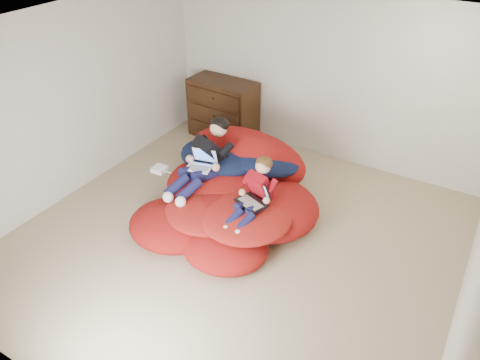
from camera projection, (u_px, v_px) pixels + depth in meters
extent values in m
cube|color=tan|center=(236.00, 247.00, 5.78)|extent=(5.10, 5.10, 0.25)
cube|color=beige|center=(324.00, 78.00, 6.83)|extent=(5.10, 0.02, 2.50)
cube|color=beige|center=(46.00, 304.00, 3.22)|extent=(5.10, 0.02, 2.50)
cube|color=beige|center=(71.00, 102.00, 6.10)|extent=(0.02, 5.10, 2.50)
cube|color=white|center=(235.00, 32.00, 4.34)|extent=(5.10, 5.10, 0.02)
cube|color=black|center=(223.00, 109.00, 7.71)|extent=(1.13, 0.62, 0.99)
cube|color=black|center=(214.00, 132.00, 7.67)|extent=(0.99, 0.08, 0.24)
cylinder|color=#4C3F26|center=(214.00, 133.00, 7.66)|extent=(0.03, 0.06, 0.03)
cube|color=black|center=(214.00, 116.00, 7.51)|extent=(0.99, 0.08, 0.24)
cylinder|color=#4C3F26|center=(213.00, 116.00, 7.49)|extent=(0.03, 0.06, 0.03)
cube|color=black|center=(213.00, 99.00, 7.35)|extent=(0.99, 0.08, 0.24)
cylinder|color=#4C3F26|center=(212.00, 99.00, 7.33)|extent=(0.03, 0.06, 0.03)
ellipsoid|color=#A21412|center=(217.00, 185.00, 6.32)|extent=(1.40, 1.26, 0.50)
ellipsoid|color=#A21412|center=(266.00, 207.00, 5.93)|extent=(1.36, 1.32, 0.49)
ellipsoid|color=#A21412|center=(222.00, 217.00, 5.79)|extent=(1.43, 1.14, 0.46)
ellipsoid|color=#A21412|center=(173.00, 224.00, 5.73)|extent=(1.12, 1.03, 0.37)
ellipsoid|color=#A21412|center=(225.00, 246.00, 5.41)|extent=(1.04, 0.94, 0.34)
ellipsoid|color=#A21412|center=(247.00, 157.00, 6.60)|extent=(1.80, 0.80, 0.80)
ellipsoid|color=#111B3D|center=(221.00, 156.00, 6.47)|extent=(1.17, 0.96, 0.30)
ellipsoid|color=#111B3D|center=(264.00, 161.00, 6.26)|extent=(0.98, 0.68, 0.23)
ellipsoid|color=#A91E18|center=(246.00, 216.00, 5.54)|extent=(1.11, 1.11, 0.20)
ellipsoid|color=#A91E18|center=(205.00, 211.00, 5.69)|extent=(1.04, 0.94, 0.19)
ellipsoid|color=beige|center=(226.00, 136.00, 6.66)|extent=(0.46, 0.29, 0.29)
cube|color=black|center=(212.00, 152.00, 6.18)|extent=(0.45, 0.52, 0.48)
sphere|color=tan|center=(219.00, 128.00, 6.15)|extent=(0.23, 0.23, 0.23)
ellipsoid|color=black|center=(220.00, 124.00, 6.15)|extent=(0.26, 0.24, 0.20)
cylinder|color=#13153D|center=(192.00, 171.00, 6.07)|extent=(0.26, 0.40, 0.21)
cylinder|color=#13153D|center=(177.00, 186.00, 5.85)|extent=(0.23, 0.38, 0.24)
sphere|color=white|center=(168.00, 197.00, 5.75)|extent=(0.14, 0.14, 0.14)
cylinder|color=#13153D|center=(205.00, 175.00, 5.99)|extent=(0.26, 0.40, 0.21)
cylinder|color=#13153D|center=(189.00, 190.00, 5.76)|extent=(0.23, 0.38, 0.24)
sphere|color=white|center=(181.00, 202.00, 5.66)|extent=(0.14, 0.14, 0.14)
cube|color=#A30E19|center=(260.00, 187.00, 5.59)|extent=(0.32, 0.33, 0.42)
sphere|color=tan|center=(263.00, 166.00, 5.50)|extent=(0.19, 0.19, 0.19)
ellipsoid|color=#472E13|center=(264.00, 163.00, 5.50)|extent=(0.21, 0.20, 0.16)
cylinder|color=#13153D|center=(245.00, 205.00, 5.55)|extent=(0.19, 0.32, 0.17)
cylinder|color=#13153D|center=(233.00, 219.00, 5.38)|extent=(0.17, 0.31, 0.19)
sphere|color=white|center=(226.00, 230.00, 5.29)|extent=(0.11, 0.11, 0.11)
cylinder|color=#13153D|center=(256.00, 209.00, 5.49)|extent=(0.19, 0.32, 0.17)
cylinder|color=#13153D|center=(245.00, 223.00, 5.31)|extent=(0.17, 0.31, 0.19)
sphere|color=white|center=(238.00, 234.00, 5.23)|extent=(0.11, 0.11, 0.11)
cube|color=white|center=(199.00, 168.00, 6.00)|extent=(0.36, 0.29, 0.01)
cube|color=gray|center=(198.00, 168.00, 5.99)|extent=(0.29, 0.18, 0.00)
cube|color=white|center=(205.00, 155.00, 6.04)|extent=(0.33, 0.16, 0.21)
cube|color=#3E6AD5|center=(205.00, 155.00, 6.04)|extent=(0.29, 0.12, 0.17)
cube|color=black|center=(251.00, 203.00, 5.50)|extent=(0.43, 0.36, 0.01)
cube|color=gray|center=(251.00, 203.00, 5.48)|extent=(0.34, 0.24, 0.00)
cube|color=black|center=(258.00, 187.00, 5.55)|extent=(0.38, 0.22, 0.24)
cube|color=#53A4C2|center=(258.00, 187.00, 5.55)|extent=(0.33, 0.18, 0.20)
cube|color=white|center=(160.00, 169.00, 6.28)|extent=(0.18, 0.18, 0.07)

